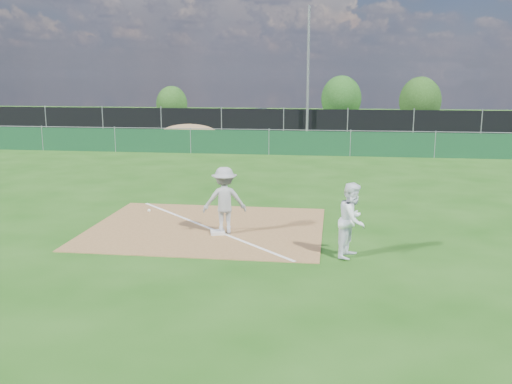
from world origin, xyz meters
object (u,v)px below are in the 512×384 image
first_base (218,232)px  car_mid (267,119)px  tree_mid (341,99)px  tree_right (420,101)px  play_at_first (224,200)px  car_right (369,123)px  tree_left (172,104)px  car_left (219,119)px  runner (352,220)px  light_pole (308,73)px

first_base → car_mid: bearing=94.3°
tree_mid → car_mid: bearing=-128.6°
tree_mid → tree_right: tree_mid is taller
first_base → play_at_first: 0.82m
tree_mid → tree_right: size_ratio=1.02×
play_at_first → car_mid: bearing=94.7°
car_right → tree_left: (-15.64, 5.98, 0.91)m
tree_left → tree_mid: size_ratio=0.78×
play_at_first → car_right: 26.77m
car_left → tree_left: 8.05m
tree_right → runner: bearing=-100.1°
light_pole → car_right: (4.02, 4.16, -3.36)m
play_at_first → car_right: (4.95, 26.30, -0.22)m
car_left → tree_left: tree_left is taller
tree_left → play_at_first: bearing=-71.7°
light_pole → tree_right: bearing=50.5°
runner → car_mid: size_ratio=0.36×
tree_left → tree_right: size_ratio=0.80×
runner → tree_left: tree_left is taller
runner → car_mid: (-5.34, 28.72, -0.07)m
light_pole → tree_mid: (2.17, 11.83, -2.02)m
car_left → tree_left: (-5.20, 6.10, 0.70)m
car_right → tree_right: tree_right is taller
car_mid → car_right: car_mid is taller
car_right → tree_left: size_ratio=1.44×
light_pole → car_mid: (-3.17, 5.14, -3.24)m
car_right → tree_left: bearing=86.0°
light_pole → first_base: size_ratio=22.88×
tree_left → tree_right: 19.80m
first_base → tree_mid: size_ratio=0.09×
first_base → tree_right: (9.26, 32.14, 1.88)m
first_base → car_mid: car_mid is taller
play_at_first → tree_mid: bearing=84.8°
runner → car_right: bearing=16.0°
car_left → car_mid: size_ratio=1.08×
car_left → tree_right: tree_right is taller
first_base → tree_right: size_ratio=0.09×
first_base → tree_left: (-10.53, 32.39, 1.49)m
first_base → play_at_first: (0.16, 0.11, 0.80)m
car_mid → runner: bearing=-172.3°
car_mid → tree_left: 9.85m
first_base → tree_mid: 34.29m
light_pole → car_mid: 6.85m
car_right → car_left: bearing=107.6°
tree_right → first_base: bearing=-106.1°
car_left → tree_right: bearing=-71.4°
tree_mid → tree_right: 6.30m
first_base → play_at_first: bearing=34.4°
car_mid → tree_mid: tree_mid is taller
play_at_first → runner: 3.43m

